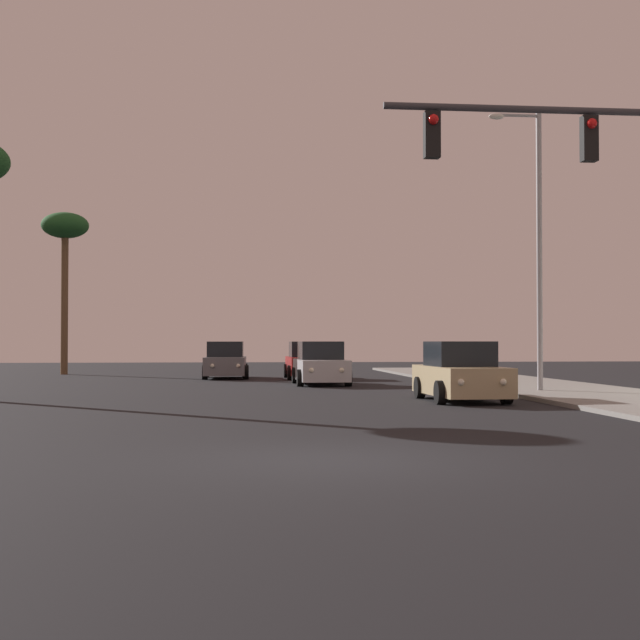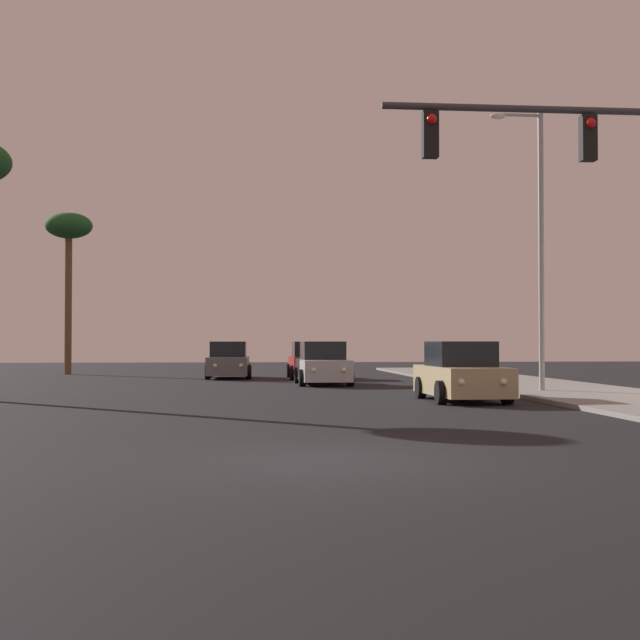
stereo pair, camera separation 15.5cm
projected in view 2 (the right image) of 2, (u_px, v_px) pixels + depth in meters
name	position (u px, v px, depth m)	size (l,w,h in m)	color
ground_plane	(330.00, 460.00, 12.59)	(120.00, 120.00, 0.00)	black
car_red	(311.00, 362.00, 40.22)	(2.04, 4.31, 1.68)	maroon
car_tan	(461.00, 374.00, 25.05)	(2.04, 4.34, 1.68)	tan
car_silver	(323.00, 365.00, 34.59)	(2.04, 4.32, 1.68)	#B7B7BC
car_grey	(229.00, 362.00, 40.65)	(2.04, 4.34, 1.68)	slate
traffic_light_mast	(610.00, 189.00, 17.50)	(6.41, 0.36, 6.50)	#38383D
street_lamp	(537.00, 235.00, 28.59)	(1.74, 0.24, 9.00)	#99999E
palm_tree_far	(69.00, 234.00, 45.67)	(2.40, 2.40, 8.30)	brown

